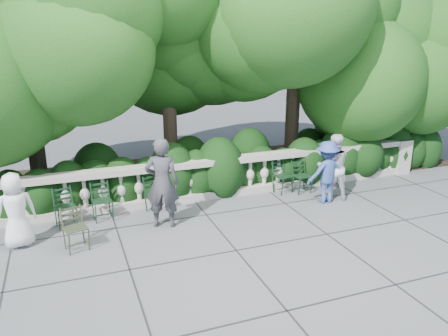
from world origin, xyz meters
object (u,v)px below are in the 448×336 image
object	(u,v)px
chair_e	(304,194)
person_older_blue	(327,172)
chair_c	(105,222)
person_casual_man	(333,167)
person_businessman	(16,210)
chair_weathered	(80,253)
chair_a	(69,229)
person_woman_grey	(162,183)
chair_f	(333,188)
chair_b	(161,213)
chair_d	(286,194)

from	to	relation	value
chair_e	person_older_blue	xyz separation A→B (m)	(0.19, -0.62, 0.76)
chair_c	person_casual_man	xyz separation A→B (m)	(5.41, -0.50, 0.82)
chair_e	person_businessman	bearing A→B (deg)	-178.93
chair_weathered	person_older_blue	size ratio (longest dim) A/B	0.55
chair_a	person_woman_grey	distance (m)	2.21
chair_e	chair_weathered	bearing A→B (deg)	-170.99
chair_e	person_older_blue	bearing A→B (deg)	-76.52
chair_e	chair_f	size ratio (longest dim) A/B	1.00
chair_b	chair_d	xyz separation A→B (m)	(3.27, 0.05, 0.00)
chair_c	chair_e	xyz separation A→B (m)	(4.95, -0.02, 0.00)
chair_f	person_woman_grey	world-z (taller)	person_woman_grey
chair_b	person_businessman	world-z (taller)	person_businessman
chair_d	person_casual_man	xyz separation A→B (m)	(0.89, -0.65, 0.82)
chair_c	person_businessman	world-z (taller)	person_businessman
chair_weathered	person_woman_grey	distance (m)	2.09
chair_weathered	person_woman_grey	xyz separation A→B (m)	(1.75, 0.63, 0.96)
chair_d	person_woman_grey	bearing A→B (deg)	177.12
chair_weathered	person_casual_man	bearing A→B (deg)	-6.98
chair_b	person_businessman	bearing A→B (deg)	168.64
person_businessman	chair_d	bearing A→B (deg)	175.19
chair_c	person_casual_man	size ratio (longest dim) A/B	0.51
person_casual_man	chair_b	bearing A→B (deg)	7.04
chair_a	person_businessman	size ratio (longest dim) A/B	0.57
chair_e	chair_f	bearing A→B (deg)	3.73
person_businessman	person_woman_grey	bearing A→B (deg)	167.29
chair_d	chair_f	world-z (taller)	same
chair_c	chair_e	world-z (taller)	same
person_woman_grey	person_businessman	bearing A→B (deg)	18.28
chair_c	chair_a	bearing A→B (deg)	179.61
chair_d	chair_e	distance (m)	0.46
chair_d	person_businessman	world-z (taller)	person_businessman
chair_d	person_older_blue	bearing A→B (deg)	-67.67
person_woman_grey	person_older_blue	bearing A→B (deg)	-160.58
chair_a	chair_e	world-z (taller)	same
chair_c	person_woman_grey	distance (m)	1.64
chair_a	chair_f	distance (m)	6.63
chair_d	chair_weathered	world-z (taller)	same
chair_f	chair_weathered	size ratio (longest dim) A/B	1.00
chair_c	person_older_blue	size ratio (longest dim) A/B	0.55
chair_b	chair_d	size ratio (longest dim) A/B	1.00
chair_c	person_businessman	bearing A→B (deg)	-166.78
chair_a	chair_d	distance (m)	5.27
chair_e	person_businessman	size ratio (longest dim) A/B	0.57
person_casual_man	person_older_blue	world-z (taller)	person_casual_man
chair_f	person_businessman	bearing A→B (deg)	-177.98
chair_c	person_businessman	distance (m)	1.88
chair_d	person_casual_man	distance (m)	1.37
chair_c	chair_d	bearing A→B (deg)	-3.69
chair_b	person_woman_grey	world-z (taller)	person_woman_grey
chair_d	chair_weathered	bearing A→B (deg)	179.56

